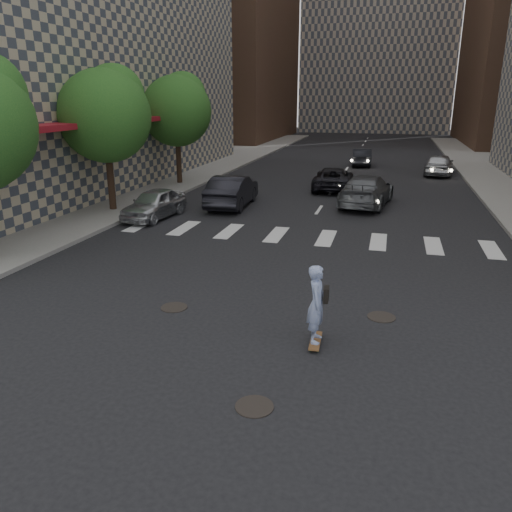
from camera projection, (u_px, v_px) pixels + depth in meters
The scene contains 14 objects.
ground at pixel (233, 337), 11.54m from camera, with size 160.00×160.00×0.00m, color black.
sidewalk_left at pixel (117, 178), 33.48m from camera, with size 13.00×80.00×0.15m, color gray.
tree_b at pixel (107, 111), 22.69m from camera, with size 4.20×4.20×6.60m.
tree_c at pixel (178, 108), 30.04m from camera, with size 4.20×4.20×6.60m.
manhole_a at pixel (254, 406), 8.94m from camera, with size 0.70×0.70×0.02m, color black.
manhole_b at pixel (174, 307), 13.13m from camera, with size 0.70×0.70×0.02m, color black.
manhole_c at pixel (381, 317), 12.56m from camera, with size 0.70×0.70×0.02m, color black.
skateboarder at pixel (317, 304), 10.90m from camera, with size 0.47×0.95×1.87m.
silver_sedan at pixel (154, 204), 22.60m from camera, with size 1.57×3.90×1.33m, color #B7B9BE.
traffic_car_a at pixel (232, 191), 24.96m from camera, with size 1.66×4.77×1.57m, color black.
traffic_car_b at pixel (366, 190), 25.18m from camera, with size 2.15×5.30×1.54m, color #505357.
traffic_car_c at pixel (333, 179), 29.48m from camera, with size 2.18×4.73×1.32m, color black.
traffic_car_d at pixel (439, 164), 34.90m from camera, with size 1.78×4.42×1.51m, color #A6A8AD.
traffic_car_e at pixel (362, 157), 39.71m from camera, with size 1.44×4.13×1.36m, color black.
Camera 1 is at (3.22, -9.92, 5.32)m, focal length 35.00 mm.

